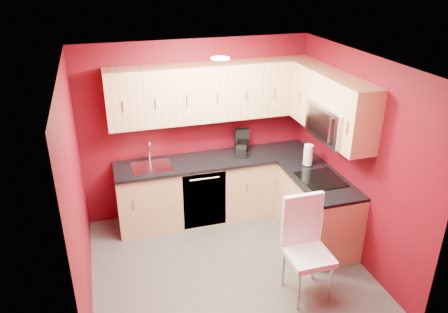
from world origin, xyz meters
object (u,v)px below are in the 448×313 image
sink (151,164)px  paper_towel (308,155)px  microwave (335,122)px  coffee_maker (242,142)px  napkin_holder (241,152)px  dining_chair (309,251)px

sink → paper_towel: bearing=-15.6°
microwave → coffee_maker: bearing=126.4°
coffee_maker → napkin_holder: (-0.07, -0.14, -0.09)m
coffee_maker → napkin_holder: coffee_maker is taller
napkin_holder → coffee_maker: bearing=65.2°
microwave → dining_chair: (-0.69, -0.88, -1.08)m
coffee_maker → napkin_holder: bearing=-101.2°
sink → microwave: bearing=-25.6°
dining_chair → microwave: bearing=52.0°
microwave → napkin_holder: microwave is taller
microwave → dining_chair: microwave is taller
dining_chair → coffee_maker: bearing=93.1°
sink → dining_chair: 2.38m
coffee_maker → dining_chair: size_ratio=0.29×
napkin_holder → microwave: bearing=-47.4°
sink → coffee_maker: size_ratio=1.56×
paper_towel → microwave: bearing=-79.8°
microwave → sink: bearing=154.4°
sink → coffee_maker: sink is taller
sink → napkin_holder: bearing=-3.3°
microwave → paper_towel: size_ratio=2.64×
coffee_maker → paper_towel: coffee_maker is taller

